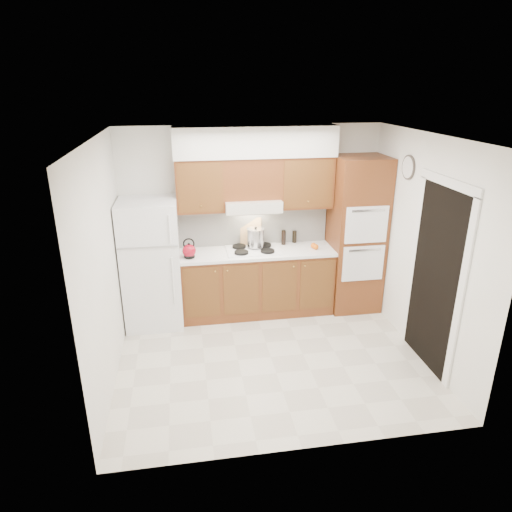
{
  "coord_description": "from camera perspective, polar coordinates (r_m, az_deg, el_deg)",
  "views": [
    {
      "loc": [
        -0.94,
        -4.63,
        3.12
      ],
      "look_at": [
        -0.11,
        0.45,
        1.15
      ],
      "focal_mm": 32.0,
      "sensor_mm": 36.0,
      "label": 1
    }
  ],
  "objects": [
    {
      "name": "upper_cab_right",
      "position": [
        6.32,
        6.18,
        9.22
      ],
      "size": [
        0.73,
        0.33,
        0.7
      ],
      "primitive_type": "cube",
      "color": "brown",
      "rests_on": "wall_back"
    },
    {
      "name": "wall_clock",
      "position": [
        5.93,
        18.52,
        10.47
      ],
      "size": [
        0.02,
        0.3,
        0.3
      ],
      "primitive_type": "cylinder",
      "rotation": [
        0.0,
        1.57,
        0.0
      ],
      "color": "#3F3833",
      "rests_on": "wall_right"
    },
    {
      "name": "orange_near",
      "position": [
        6.43,
        7.19,
        1.31
      ],
      "size": [
        0.08,
        0.08,
        0.08
      ],
      "primitive_type": "sphere",
      "rotation": [
        0.0,
        0.0,
        -0.01
      ],
      "color": "#FF5B0D",
      "rests_on": "countertop"
    },
    {
      "name": "ceiling",
      "position": [
        4.76,
        2.25,
        14.64
      ],
      "size": [
        3.6,
        3.6,
        0.0
      ],
      "primitive_type": "plane",
      "color": "white",
      "rests_on": "wall_back"
    },
    {
      "name": "condiment_b",
      "position": [
        6.52,
        3.47,
        2.29
      ],
      "size": [
        0.08,
        0.08,
        0.2
      ],
      "primitive_type": "cylinder",
      "rotation": [
        0.0,
        0.0,
        -0.28
      ],
      "color": "black",
      "rests_on": "countertop"
    },
    {
      "name": "stock_pot",
      "position": [
        6.35,
        -0.04,
        2.3
      ],
      "size": [
        0.3,
        0.3,
        0.25
      ],
      "primitive_type": "cylinder",
      "rotation": [
        0.0,
        0.0,
        -0.36
      ],
      "color": "#BCBBC0",
      "rests_on": "cooktop"
    },
    {
      "name": "condiment_c",
      "position": [
        6.62,
        4.84,
        2.42
      ],
      "size": [
        0.06,
        0.06,
        0.17
      ],
      "primitive_type": "cylinder",
      "rotation": [
        0.0,
        0.0,
        -0.05
      ],
      "color": "black",
      "rests_on": "countertop"
    },
    {
      "name": "backsplash",
      "position": [
        6.48,
        -0.3,
        3.87
      ],
      "size": [
        2.11,
        0.03,
        0.56
      ],
      "primitive_type": "cube",
      "color": "white",
      "rests_on": "countertop"
    },
    {
      "name": "range_hood",
      "position": [
        6.17,
        -0.46,
        6.44
      ],
      "size": [
        0.75,
        0.45,
        0.15
      ],
      "primitive_type": "cube",
      "color": "silver",
      "rests_on": "wall_back"
    },
    {
      "name": "doorway",
      "position": [
        5.48,
        21.44,
        -2.78
      ],
      "size": [
        0.02,
        0.9,
        2.1
      ],
      "primitive_type": "cube",
      "color": "black",
      "rests_on": "floor"
    },
    {
      "name": "wall_left",
      "position": [
        5.05,
        -18.42,
        -1.31
      ],
      "size": [
        0.02,
        3.0,
        2.6
      ],
      "primitive_type": "cube",
      "color": "white",
      "rests_on": "floor"
    },
    {
      "name": "kettle",
      "position": [
        6.07,
        -8.36,
        0.65
      ],
      "size": [
        0.2,
        0.2,
        0.18
      ],
      "primitive_type": "sphere",
      "rotation": [
        0.0,
        0.0,
        -0.11
      ],
      "color": "maroon",
      "rests_on": "countertop"
    },
    {
      "name": "upper_cab_over_hood",
      "position": [
        6.16,
        -0.56,
        9.73
      ],
      "size": [
        0.75,
        0.33,
        0.55
      ],
      "primitive_type": "cube",
      "color": "brown",
      "rests_on": "range_hood"
    },
    {
      "name": "orange_far",
      "position": [
        6.39,
        7.48,
        1.15
      ],
      "size": [
        0.1,
        0.1,
        0.08
      ],
      "primitive_type": "sphere",
      "rotation": [
        0.0,
        0.0,
        -0.35
      ],
      "color": "orange",
      "rests_on": "countertop"
    },
    {
      "name": "wall_right",
      "position": [
        5.68,
        20.15,
        0.92
      ],
      "size": [
        0.02,
        3.0,
        2.6
      ],
      "primitive_type": "cube",
      "color": "white",
      "rests_on": "floor"
    },
    {
      "name": "floor",
      "position": [
        5.66,
        1.87,
        -12.51
      ],
      "size": [
        3.6,
        3.6,
        0.0
      ],
      "primitive_type": "plane",
      "color": "beige",
      "rests_on": "ground"
    },
    {
      "name": "upper_cab_left",
      "position": [
        6.11,
        -7.04,
        8.77
      ],
      "size": [
        0.63,
        0.33,
        0.7
      ],
      "primitive_type": "cube",
      "color": "brown",
      "rests_on": "wall_back"
    },
    {
      "name": "cutting_board",
      "position": [
        6.46,
        -0.66,
        3.09
      ],
      "size": [
        0.31,
        0.14,
        0.39
      ],
      "primitive_type": "cube",
      "rotation": [
        -0.21,
        0.0,
        -0.13
      ],
      "color": "tan",
      "rests_on": "countertop"
    },
    {
      "name": "soffit",
      "position": [
        6.07,
        -0.07,
        14.12
      ],
      "size": [
        2.13,
        0.36,
        0.4
      ],
      "primitive_type": "cube",
      "color": "silver",
      "rests_on": "wall_back"
    },
    {
      "name": "condiment_a",
      "position": [
        6.54,
        3.45,
        2.37
      ],
      "size": [
        0.06,
        0.06,
        0.21
      ],
      "primitive_type": "cylinder",
      "rotation": [
        0.0,
        0.0,
        0.08
      ],
      "color": "black",
      "rests_on": "countertop"
    },
    {
      "name": "cooktop",
      "position": [
        6.3,
        -0.35,
        0.75
      ],
      "size": [
        0.74,
        0.5,
        0.01
      ],
      "primitive_type": "cube",
      "color": "white",
      "rests_on": "countertop"
    },
    {
      "name": "fridge",
      "position": [
        6.22,
        -12.92,
        -0.94
      ],
      "size": [
        0.75,
        0.72,
        1.72
      ],
      "primitive_type": "cube",
      "color": "white",
      "rests_on": "floor"
    },
    {
      "name": "countertop",
      "position": [
        6.3,
        0.12,
        0.49
      ],
      "size": [
        2.13,
        0.62,
        0.04
      ],
      "primitive_type": "cube",
      "color": "white",
      "rests_on": "base_cabinets"
    },
    {
      "name": "wall_back",
      "position": [
        6.47,
        -0.54,
        4.58
      ],
      "size": [
        3.6,
        0.02,
        2.6
      ],
      "primitive_type": "cube",
      "color": "white",
      "rests_on": "floor"
    },
    {
      "name": "base_cabinets",
      "position": [
        6.49,
        0.11,
        -3.38
      ],
      "size": [
        2.11,
        0.6,
        0.9
      ],
      "primitive_type": "cube",
      "color": "brown",
      "rests_on": "floor"
    },
    {
      "name": "oven_cabinet",
      "position": [
        6.59,
        12.38,
        2.59
      ],
      "size": [
        0.7,
        0.65,
        2.2
      ],
      "primitive_type": "cube",
      "color": "brown",
      "rests_on": "floor"
    }
  ]
}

